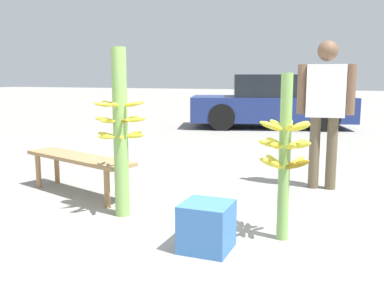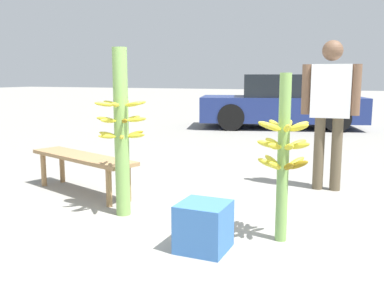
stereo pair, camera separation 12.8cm
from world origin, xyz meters
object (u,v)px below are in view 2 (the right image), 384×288
banana_stalk_center (283,153)px  parked_car (283,102)px  produce_crate (204,226)px  vendor_person (330,102)px  banana_stalk_left (121,131)px  market_bench (82,161)px

banana_stalk_center → parked_car: bearing=101.5°
produce_crate → vendor_person: bearing=73.4°
vendor_person → parked_car: vendor_person is taller
banana_stalk_center → banana_stalk_left: bearing=178.0°
banana_stalk_center → vendor_person: size_ratio=0.78×
banana_stalk_center → parked_car: size_ratio=0.31×
parked_car → banana_stalk_center: bearing=174.9°
vendor_person → parked_car: size_ratio=0.39×
vendor_person → market_bench: bearing=-158.6°
banana_stalk_left → produce_crate: size_ratio=4.28×
vendor_person → market_bench: (-2.49, -1.25, -0.65)m
vendor_person → produce_crate: bearing=-111.9°
banana_stalk_center → vendor_person: bearing=84.9°
vendor_person → market_bench: size_ratio=1.08×
banana_stalk_left → produce_crate: 1.28m
market_bench → vendor_person: bearing=44.7°
banana_stalk_center → produce_crate: banana_stalk_center is taller
banana_stalk_center → vendor_person: 1.80m
market_bench → parked_car: size_ratio=0.36×
banana_stalk_center → market_bench: size_ratio=0.85×
market_bench → produce_crate: market_bench is taller
banana_stalk_left → banana_stalk_center: bearing=-2.0°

